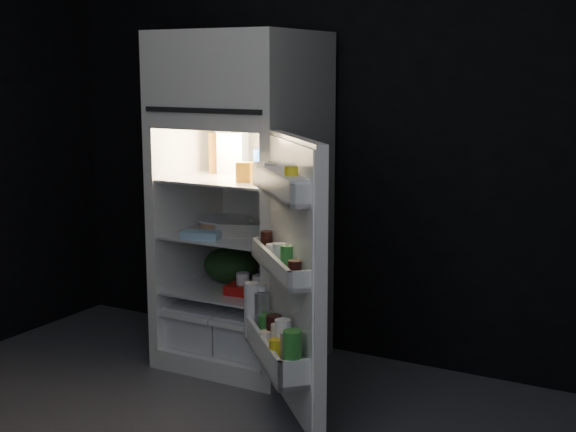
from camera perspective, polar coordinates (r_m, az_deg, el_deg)
The scene contains 16 objects.
wall_back at distance 4.33m, azimuth 6.13°, elevation 7.20°, with size 4.00×0.00×2.70m, color black.
refrigerator at distance 4.30m, azimuth -3.15°, elevation 1.94°, with size 0.76×0.71×1.78m.
fridge_door at distance 3.49m, azimuth 0.06°, elevation -4.70°, with size 0.64×0.65×1.22m.
milk_jug at distance 4.38m, azimuth -3.95°, elevation 4.60°, with size 0.14×0.14×0.24m, color white.
mayo_jar at distance 4.28m, azimuth -1.79°, elevation 3.80°, with size 0.10×0.10×0.14m, color #1D479E.
jam_jar at distance 4.14m, azimuth -0.72°, elevation 3.52°, with size 0.09×0.09×0.13m, color black.
amber_bottle at distance 4.42m, azimuth -5.16°, elevation 4.50°, with size 0.08×0.08×0.22m, color orange.
small_carton at distance 4.06m, azimuth -3.06°, elevation 3.15°, with size 0.08×0.06×0.10m, color orange.
egg_carton at distance 4.20m, azimuth -3.11°, elevation -0.97°, with size 0.29×0.11×0.07m, color gray.
pie at distance 4.45m, azimuth -4.55°, elevation -0.53°, with size 0.27×0.27×0.04m, color tan.
flat_package at distance 4.15m, azimuth -6.23°, elevation -1.35°, with size 0.20×0.10×0.04m, color #8AB6D5.
wrapped_pkg at distance 4.38m, azimuth -0.29°, elevation -0.62°, with size 0.11×0.09×0.05m, color #F8E9CB.
produce_bag at distance 4.43m, azimuth -4.06°, elevation -3.50°, with size 0.31×0.27×0.20m, color #193815.
yogurt_tray at distance 4.20m, azimuth -2.52°, elevation -5.30°, with size 0.27×0.15×0.05m, color #B4130F.
small_can_red at distance 4.40m, azimuth -0.19°, elevation -4.29°, with size 0.08×0.08×0.09m, color #B4130F.
small_can_silver at distance 4.34m, azimuth -0.44°, elevation -4.51°, with size 0.07×0.07×0.09m, color silver.
Camera 1 is at (1.70, -2.27, 1.60)m, focal length 50.00 mm.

